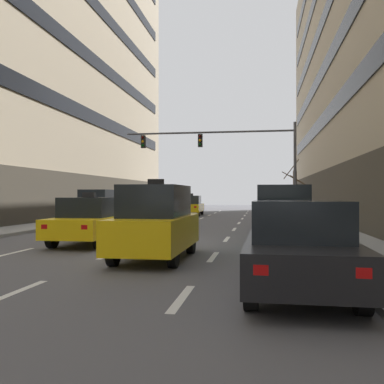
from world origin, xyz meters
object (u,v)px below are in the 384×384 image
Objects in this scene: car_driving_0 at (100,208)px; car_parked_0 at (299,248)px; car_driving_3 at (142,207)px; traffic_signal_0 at (232,150)px; street_tree_0 at (295,191)px; taxi_driving_2 at (156,222)px; taxi_driving_4 at (91,221)px; taxi_driving_1 at (191,206)px; car_parked_2 at (276,217)px; car_parked_1 at (282,218)px.

car_parked_0 is (9.74, -15.16, -0.21)m from car_driving_0.
car_driving_0 reaches higher than car_driving_3.
car_parked_0 is at bearing -82.66° from traffic_signal_0.
car_parked_0 is at bearing -94.29° from street_tree_0.
street_tree_0 reaches higher than taxi_driving_2.
taxi_driving_4 is at bearing 135.08° from car_parked_0.
car_parked_2 is (6.70, -17.04, -0.07)m from taxi_driving_1.
taxi_driving_1 is 1.07× the size of car_parked_1.
car_driving_0 is 0.95× the size of taxi_driving_4.
taxi_driving_1 reaches higher than taxi_driving_4.
taxi_driving_2 is 0.97× the size of car_driving_3.
street_tree_0 is at bearing 77.08° from taxi_driving_2.
taxi_driving_1 is at bearing 178.56° from street_tree_0.
taxi_driving_1 is at bearing 106.56° from car_parked_1.
car_parked_2 is at bearing -68.55° from taxi_driving_1.
car_driving_0 is 0.92× the size of street_tree_0.
street_tree_0 is at bearing 17.84° from car_driving_3.
car_parked_0 is 28.56m from street_tree_0.
street_tree_0 reaches higher than taxi_driving_4.
taxi_driving_4 is at bearing 174.56° from car_parked_1.
car_parked_0 is 1.06× the size of car_parked_2.
taxi_driving_1 is 5.18m from car_driving_3.
taxi_driving_2 is 25.54m from street_tree_0.
traffic_signal_0 reaches higher than taxi_driving_2.
taxi_driving_1 is 1.06× the size of car_driving_3.
taxi_driving_4 is 6.85m from car_parked_1.
car_driving_0 is 0.93× the size of taxi_driving_1.
taxi_driving_2 is 4.57m from taxi_driving_4.
car_parked_1 is 14.03m from traffic_signal_0.
taxi_driving_2 is at bearing -61.97° from car_driving_0.
traffic_signal_0 is at bearing -65.54° from taxi_driving_1.
car_driving_0 is 1.00× the size of car_parked_1.
traffic_signal_0 is at bearing 107.75° from car_parked_2.
car_parked_1 is at bearing -61.82° from car_driving_3.
taxi_driving_4 is at bearing 135.28° from taxi_driving_2.
car_driving_0 is at bearing 122.71° from car_parked_0.
car_driving_3 is 0.97× the size of car_parked_0.
car_driving_0 is at bearing 109.25° from taxi_driving_4.
car_driving_0 is at bearing -89.15° from car_driving_3.
car_parked_2 is (9.88, -12.95, -0.03)m from car_driving_3.
car_driving_3 is (-6.30, 21.00, -0.22)m from taxi_driving_2.
car_parked_2 is (9.74, -3.53, -0.26)m from car_driving_0.
car_driving_0 is 10.36m from car_parked_2.
car_parked_1 reaches higher than car_driving_0.
car_parked_0 is (9.88, -24.59, 0.02)m from car_driving_3.
car_parked_0 is (6.70, -28.68, -0.02)m from taxi_driving_1.
car_driving_3 is 9.76m from traffic_signal_0.
taxi_driving_1 reaches higher than car_driving_3.
street_tree_0 is at bearing 67.55° from taxi_driving_4.
car_parked_1 is 0.39× the size of traffic_signal_0.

